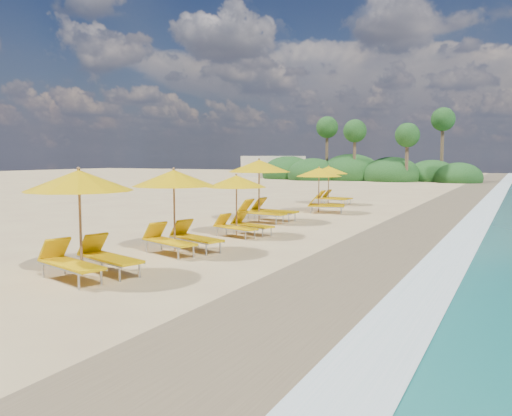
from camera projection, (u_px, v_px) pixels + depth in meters
ground at (256, 247)px, 16.07m from camera, size 160.00×160.00×0.00m
wet_sand at (387, 258)px, 14.26m from camera, size 4.00×160.00×0.01m
surf_foam at (496, 267)px, 13.03m from camera, size 4.00×160.00×0.01m
station_2 at (84, 216)px, 12.00m from camera, size 3.16×3.07×2.53m
station_3 at (178, 205)px, 15.10m from camera, size 3.13×3.06×2.45m
station_4 at (240, 201)px, 18.29m from camera, size 2.71×2.64×2.17m
station_5 at (263, 186)px, 22.21m from camera, size 3.08×2.89×2.69m
station_6 at (322, 187)px, 25.85m from camera, size 2.86×2.78×2.27m
station_7 at (331, 182)px, 30.23m from camera, size 2.57×2.41×2.25m
treeline at (358, 172)px, 60.80m from camera, size 25.80×8.80×9.74m
beach_building at (273, 167)px, 68.43m from camera, size 7.00×5.00×2.80m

